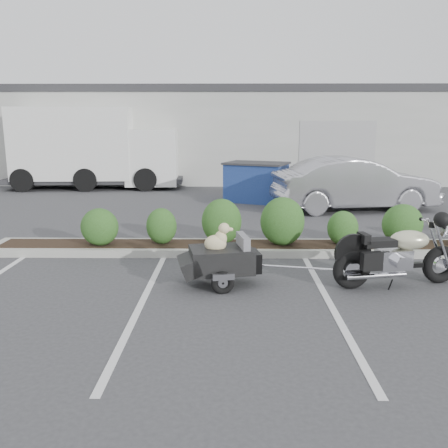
{
  "coord_description": "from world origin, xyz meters",
  "views": [
    {
      "loc": [
        -0.23,
        -6.98,
        2.54
      ],
      "look_at": [
        -0.34,
        1.34,
        0.75
      ],
      "focal_mm": 38.0,
      "sensor_mm": 36.0,
      "label": 1
    }
  ],
  "objects_px": {
    "dumpster": "(256,182)",
    "pet_trailer": "(220,259)",
    "sedan": "(355,184)",
    "delivery_truck": "(95,150)",
    "motorcycle": "(398,256)"
  },
  "relations": [
    {
      "from": "dumpster",
      "to": "pet_trailer",
      "type": "bearing_deg",
      "value": -74.79
    },
    {
      "from": "sedan",
      "to": "delivery_truck",
      "type": "relative_size",
      "value": 0.69
    },
    {
      "from": "delivery_truck",
      "to": "dumpster",
      "type": "bearing_deg",
      "value": -31.05
    },
    {
      "from": "pet_trailer",
      "to": "delivery_truck",
      "type": "height_order",
      "value": "delivery_truck"
    },
    {
      "from": "pet_trailer",
      "to": "sedan",
      "type": "xyz_separation_m",
      "value": [
        3.8,
        6.63,
        0.35
      ]
    },
    {
      "from": "motorcycle",
      "to": "pet_trailer",
      "type": "bearing_deg",
      "value": 168.58
    },
    {
      "from": "motorcycle",
      "to": "pet_trailer",
      "type": "xyz_separation_m",
      "value": [
        -2.79,
        0.02,
        -0.06
      ]
    },
    {
      "from": "pet_trailer",
      "to": "delivery_truck",
      "type": "distance_m",
      "value": 12.58
    },
    {
      "from": "sedan",
      "to": "dumpster",
      "type": "distance_m",
      "value": 3.19
    },
    {
      "from": "pet_trailer",
      "to": "delivery_truck",
      "type": "xyz_separation_m",
      "value": [
        -5.14,
        11.43,
        1.05
      ]
    },
    {
      "from": "pet_trailer",
      "to": "sedan",
      "type": "relative_size",
      "value": 0.37
    },
    {
      "from": "motorcycle",
      "to": "sedan",
      "type": "bearing_deg",
      "value": 70.24
    },
    {
      "from": "motorcycle",
      "to": "dumpster",
      "type": "bearing_deg",
      "value": 91.2
    },
    {
      "from": "sedan",
      "to": "motorcycle",
      "type": "bearing_deg",
      "value": 162.11
    },
    {
      "from": "motorcycle",
      "to": "delivery_truck",
      "type": "xyz_separation_m",
      "value": [
        -7.92,
        11.45,
        0.99
      ]
    }
  ]
}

